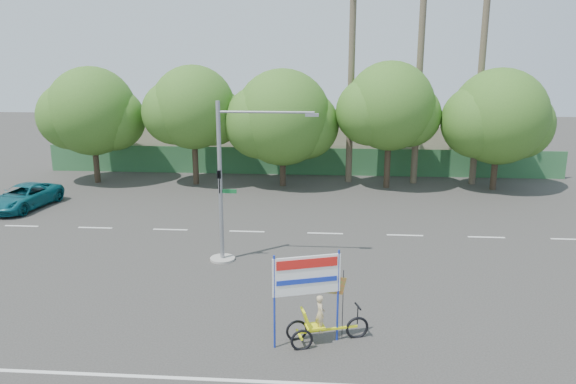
{
  "coord_description": "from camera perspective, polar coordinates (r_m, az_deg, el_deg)",
  "views": [
    {
      "loc": [
        2.16,
        -19.06,
        9.12
      ],
      "look_at": [
        0.51,
        2.7,
        3.5
      ],
      "focal_mm": 35.0,
      "sensor_mm": 36.0,
      "label": 1
    }
  ],
  "objects": [
    {
      "name": "ground",
      "position": [
        21.24,
        -1.97,
        -11.0
      ],
      "size": [
        120.0,
        120.0,
        0.0
      ],
      "primitive_type": "plane",
      "color": "#33302D",
      "rests_on": "ground"
    },
    {
      "name": "fence",
      "position": [
        41.42,
        1.26,
        3.13
      ],
      "size": [
        38.0,
        0.08,
        2.0
      ],
      "primitive_type": "cube",
      "color": "#336B3D",
      "rests_on": "ground"
    },
    {
      "name": "building_left",
      "position": [
        47.21,
        -10.7,
        5.52
      ],
      "size": [
        12.0,
        8.0,
        4.0
      ],
      "primitive_type": "cube",
      "color": "beige",
      "rests_on": "ground"
    },
    {
      "name": "building_right",
      "position": [
        46.02,
        11.61,
        5.0
      ],
      "size": [
        14.0,
        8.0,
        3.6
      ],
      "primitive_type": "cube",
      "color": "beige",
      "rests_on": "ground"
    },
    {
      "name": "tree_far_left",
      "position": [
        40.68,
        -19.35,
        7.49
      ],
      "size": [
        7.14,
        6.0,
        7.96
      ],
      "color": "#473828",
      "rests_on": "ground"
    },
    {
      "name": "tree_left",
      "position": [
        38.4,
        -9.67,
        8.17
      ],
      "size": [
        6.66,
        5.6,
        8.07
      ],
      "color": "#473828",
      "rests_on": "ground"
    },
    {
      "name": "tree_center",
      "position": [
        37.49,
        -0.63,
        7.31
      ],
      "size": [
        7.62,
        6.4,
        7.85
      ],
      "color": "#473828",
      "rests_on": "ground"
    },
    {
      "name": "tree_right",
      "position": [
        37.45,
        10.22,
        8.27
      ],
      "size": [
        6.9,
        5.8,
        8.36
      ],
      "color": "#473828",
      "rests_on": "ground"
    },
    {
      "name": "tree_far_right",
      "position": [
        38.86,
        20.58,
        6.92
      ],
      "size": [
        7.38,
        6.2,
        7.94
      ],
      "color": "#473828",
      "rests_on": "ground"
    },
    {
      "name": "palm_tall",
      "position": [
        39.02,
        13.47,
        16.04
      ],
      "size": [
        3.73,
        3.79,
        17.45
      ],
      "color": "#70604C",
      "rests_on": "ground"
    },
    {
      "name": "palm_mid",
      "position": [
        39.79,
        19.24,
        14.07
      ],
      "size": [
        3.73,
        3.79,
        15.45
      ],
      "color": "#70604C",
      "rests_on": "ground"
    },
    {
      "name": "palm_short",
      "position": [
        38.58,
        6.51,
        13.97
      ],
      "size": [
        3.73,
        3.79,
        14.45
      ],
      "color": "#70604C",
      "rests_on": "ground"
    },
    {
      "name": "traffic_signal",
      "position": [
        24.26,
        -6.16,
        -0.46
      ],
      "size": [
        4.72,
        1.1,
        7.0
      ],
      "color": "gray",
      "rests_on": "ground"
    },
    {
      "name": "trike_billboard",
      "position": [
        17.97,
        2.84,
        -11.54
      ],
      "size": [
        3.05,
        1.29,
        3.12
      ],
      "rotation": [
        0.0,
        0.0,
        0.31
      ],
      "color": "black",
      "rests_on": "ground"
    },
    {
      "name": "pickup_truck",
      "position": [
        36.18,
        -25.26,
        -0.44
      ],
      "size": [
        3.1,
        5.28,
        1.38
      ],
      "primitive_type": "imported",
      "rotation": [
        0.0,
        0.0,
        -0.17
      ],
      "color": "#0E5A66",
      "rests_on": "ground"
    }
  ]
}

